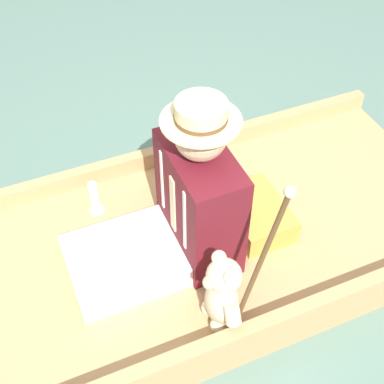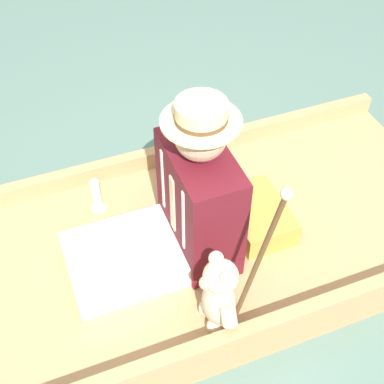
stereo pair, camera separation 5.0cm
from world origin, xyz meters
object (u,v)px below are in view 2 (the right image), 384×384
Objects in this scene: walking_cane at (261,255)px; seated_person at (182,207)px; teddy_bear at (219,295)px; wine_glass at (96,194)px.

seated_person is at bearing 15.57° from walking_cane.
seated_person is 2.10× the size of teddy_bear.
seated_person reaches higher than wine_glass.
wine_glass is 1.01m from walking_cane.
wine_glass is 0.24× the size of walking_cane.
wine_glass is (0.78, 0.30, -0.07)m from teddy_bear.
seated_person is 0.41m from teddy_bear.
wine_glass is (0.39, 0.30, -0.18)m from seated_person.
walking_cane is at bearing -117.34° from teddy_bear.
teddy_bear is (-0.40, -0.01, -0.11)m from seated_person.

